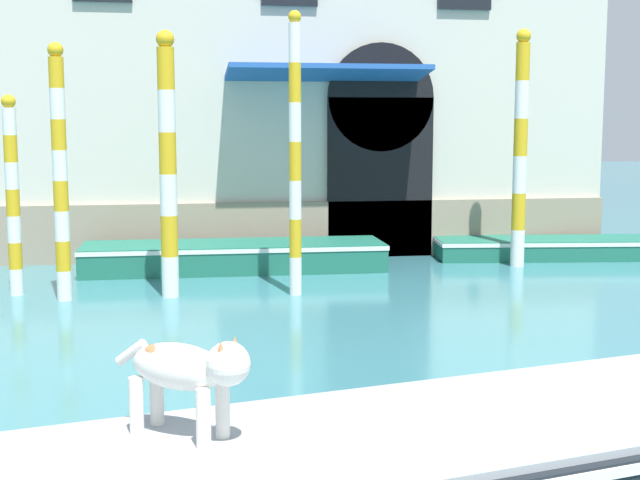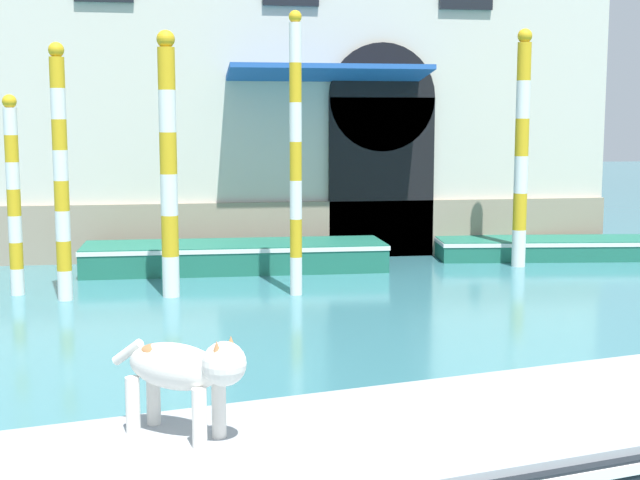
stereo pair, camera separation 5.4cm
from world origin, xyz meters
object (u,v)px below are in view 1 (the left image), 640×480
Objects in this scene: boat_foreground at (419,458)px; mooring_pole_1 at (295,154)px; mooring_pole_0 at (60,172)px; mooring_pole_3 at (13,195)px; dog_on_deck at (188,370)px; boat_moored_near_palazzo at (234,256)px; mooring_pole_2 at (520,148)px; boat_moored_far at (580,247)px; mooring_pole_4 at (168,164)px.

mooring_pole_1 reaches higher than boat_foreground.
mooring_pole_0 reaches higher than mooring_pole_3.
boat_moored_near_palazzo is at bearing 122.06° from dog_on_deck.
mooring_pole_2 reaches higher than boat_moored_near_palazzo.
boat_moored_near_palazzo is 0.94× the size of boat_moored_far.
boat_moored_near_palazzo is (-0.65, 10.93, -0.03)m from boat_foreground.
mooring_pole_3 reaches higher than dog_on_deck.
mooring_pole_1 reaches higher than mooring_pole_0.
mooring_pole_4 is (-8.64, -2.92, 1.97)m from boat_moored_far.
mooring_pole_3 is 0.77× the size of mooring_pole_4.
mooring_pole_1 is at bearing -9.05° from mooring_pole_3.
mooring_pole_0 is 0.88× the size of mooring_pole_1.
boat_moored_far is 1.34× the size of mooring_pole_1.
mooring_pole_4 reaches higher than mooring_pole_0.
mooring_pole_1 is at bearing -4.68° from mooring_pole_4.
dog_on_deck is at bearing -94.53° from boat_moored_near_palazzo.
mooring_pole_2 is 1.41× the size of mooring_pole_3.
mooring_pole_1 is at bearing -2.25° from mooring_pole_0.
dog_on_deck is 11.03m from boat_moored_near_palazzo.
dog_on_deck is 0.16× the size of boat_moored_far.
dog_on_deck is 0.21× the size of mooring_pole_1.
boat_foreground is 1.91m from dog_on_deck.
mooring_pole_2 is at bearing -147.27° from boat_moored_far.
boat_foreground reaches higher than boat_moored_far.
mooring_pole_4 is (2.55, -0.57, 0.51)m from mooring_pole_3.
mooring_pole_1 is at bearing -147.91° from boat_moored_far.
mooring_pole_2 is (5.66, -0.44, 2.08)m from boat_moored_near_palazzo.
boat_moored_far is at bearing 25.87° from mooring_pole_2.
dog_on_deck is 8.50m from mooring_pole_4.
mooring_pole_2 is 9.59m from mooring_pole_3.
boat_moored_far is 10.92m from mooring_pole_0.
boat_foreground is 1.23× the size of boat_moored_far.
boat_foreground is 2.32× the size of mooring_pole_3.
boat_foreground is 13.20m from boat_moored_far.
mooring_pole_2 is at bearing 16.76° from mooring_pole_4.
mooring_pole_4 is (-2.07, 0.17, -0.16)m from mooring_pole_1.
boat_foreground is 9.30m from mooring_pole_0.
mooring_pole_0 reaches higher than boat_foreground.
mooring_pole_2 reaches higher than mooring_pole_4.
boat_moored_near_palazzo is 1.43× the size of mooring_pole_0.
dog_on_deck is at bearing -103.16° from mooring_pole_1.
boat_foreground is 10.11m from mooring_pole_3.
mooring_pole_3 is at bearing 170.95° from mooring_pole_1.
mooring_pole_0 reaches higher than dog_on_deck.
boat_moored_near_palazzo is 3.39m from mooring_pole_4.
mooring_pole_2 is at bearing 95.00° from dog_on_deck.
mooring_pole_3 is at bearing -170.91° from mooring_pole_2.
mooring_pole_4 is (1.70, 0.02, 0.11)m from mooring_pole_0.
mooring_pole_2 is (6.75, 10.51, 1.27)m from dog_on_deck.
dog_on_deck is at bearing 167.87° from boat_foreground.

